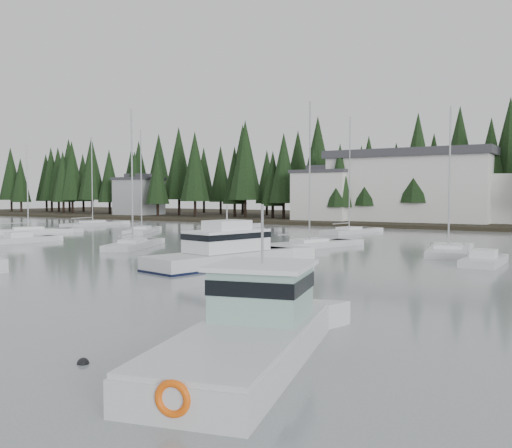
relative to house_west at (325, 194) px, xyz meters
The scene contains 18 objects.
far_shore_land 25.88m from the house_west, 45.00° to the left, with size 240.00×54.00×1.00m, color black.
conifer_treeline 19.87m from the house_west, 21.25° to the left, with size 200.00×22.00×20.00m, color black, non-canonical shape.
house_west is the anchor object (origin of this frame).
house_far_west 42.05m from the house_west, behind, with size 8.48×7.42×8.25m.
harbor_inn 15.45m from the house_west, 12.52° to the left, with size 29.50×11.50×10.90m.
cabin_cruiser_center 56.83m from the house_west, 72.23° to the right, with size 5.57×11.07×4.56m.
lobster_boat_teal 77.11m from the house_west, 67.16° to the right, with size 5.23×9.45×4.98m.
sailboat_0 48.13m from the house_west, 85.80° to the right, with size 5.21×8.35×12.50m.
sailboat_2 25.03m from the house_west, 58.85° to the right, with size 4.19×9.00×14.25m.
sailboat_3 43.14m from the house_west, 67.35° to the right, with size 5.40×9.53×13.21m.
sailboat_4 34.49m from the house_west, 105.48° to the right, with size 6.10×8.57×12.93m.
sailboat_5 45.57m from the house_west, 116.03° to the right, with size 7.12×9.89×11.37m.
sailboat_7 48.25m from the house_west, 54.11° to the right, with size 4.18×8.71×11.96m.
sailboat_11 36.40m from the house_west, 135.06° to the right, with size 3.62×10.72×13.55m.
runabout_0 50.68m from the house_west, 101.00° to the right, with size 3.32×7.14×1.42m.
runabout_1 54.98m from the house_west, 54.64° to the right, with size 2.29×5.26×1.42m.
runabout_3 18.66m from the house_west, 104.07° to the right, with size 2.45×5.39×1.42m.
mooring_buoy_dark 78.28m from the house_west, 70.43° to the right, with size 0.34×0.34×0.34m, color black.
Camera 1 is at (20.27, -5.35, 4.67)m, focal length 40.00 mm.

